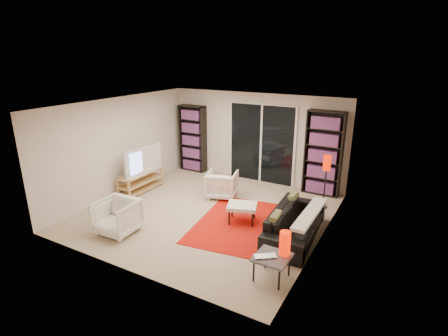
{
  "coord_description": "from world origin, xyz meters",
  "views": [
    {
      "loc": [
        3.78,
        -6.02,
        3.4
      ],
      "look_at": [
        0.25,
        0.3,
        1.0
      ],
      "focal_mm": 28.0,
      "sensor_mm": 36.0,
      "label": 1
    }
  ],
  "objects_px": {
    "sofa": "(295,223)",
    "ottoman": "(242,207)",
    "armchair_back": "(222,184)",
    "armchair_front": "(117,217)",
    "side_table": "(272,259)",
    "floor_lamp": "(326,169)",
    "bookshelf_left": "(193,139)",
    "bookshelf_right": "(323,154)",
    "tv_stand": "(141,181)"
  },
  "relations": [
    {
      "from": "bookshelf_left",
      "to": "armchair_back",
      "type": "bearing_deg",
      "value": -37.93
    },
    {
      "from": "armchair_back",
      "to": "side_table",
      "type": "distance_m",
      "value": 3.39
    },
    {
      "from": "bookshelf_left",
      "to": "floor_lamp",
      "type": "height_order",
      "value": "bookshelf_left"
    },
    {
      "from": "armchair_front",
      "to": "side_table",
      "type": "relative_size",
      "value": 1.4
    },
    {
      "from": "bookshelf_right",
      "to": "armchair_back",
      "type": "distance_m",
      "value": 2.59
    },
    {
      "from": "bookshelf_left",
      "to": "armchair_back",
      "type": "xyz_separation_m",
      "value": [
        1.79,
        -1.39,
        -0.65
      ]
    },
    {
      "from": "side_table",
      "to": "bookshelf_left",
      "type": "bearing_deg",
      "value": 136.51
    },
    {
      "from": "bookshelf_left",
      "to": "floor_lamp",
      "type": "bearing_deg",
      "value": -11.16
    },
    {
      "from": "bookshelf_left",
      "to": "bookshelf_right",
      "type": "relative_size",
      "value": 0.93
    },
    {
      "from": "tv_stand",
      "to": "armchair_back",
      "type": "xyz_separation_m",
      "value": [
        2.02,
        0.66,
        0.06
      ]
    },
    {
      "from": "armchair_front",
      "to": "side_table",
      "type": "xyz_separation_m",
      "value": [
        3.2,
        0.1,
        0.02
      ]
    },
    {
      "from": "bookshelf_right",
      "to": "armchair_back",
      "type": "relative_size",
      "value": 2.93
    },
    {
      "from": "bookshelf_left",
      "to": "side_table",
      "type": "distance_m",
      "value": 5.67
    },
    {
      "from": "bookshelf_left",
      "to": "ottoman",
      "type": "relative_size",
      "value": 2.68
    },
    {
      "from": "tv_stand",
      "to": "armchair_front",
      "type": "distance_m",
      "value": 2.23
    },
    {
      "from": "bookshelf_right",
      "to": "sofa",
      "type": "height_order",
      "value": "bookshelf_right"
    },
    {
      "from": "armchair_back",
      "to": "armchair_front",
      "type": "distance_m",
      "value": 2.74
    },
    {
      "from": "tv_stand",
      "to": "ottoman",
      "type": "xyz_separation_m",
      "value": [
        3.06,
        -0.32,
        0.08
      ]
    },
    {
      "from": "bookshelf_left",
      "to": "ottoman",
      "type": "distance_m",
      "value": 3.74
    },
    {
      "from": "bookshelf_left",
      "to": "side_table",
      "type": "xyz_separation_m",
      "value": [
        4.09,
        -3.88,
        -0.62
      ]
    },
    {
      "from": "armchair_front",
      "to": "bookshelf_left",
      "type": "bearing_deg",
      "value": 100.28
    },
    {
      "from": "bookshelf_right",
      "to": "armchair_front",
      "type": "xyz_separation_m",
      "value": [
        -2.96,
        -3.98,
        -0.71
      ]
    },
    {
      "from": "sofa",
      "to": "ottoman",
      "type": "height_order",
      "value": "sofa"
    },
    {
      "from": "bookshelf_right",
      "to": "armchair_back",
      "type": "height_order",
      "value": "bookshelf_right"
    },
    {
      "from": "ottoman",
      "to": "floor_lamp",
      "type": "height_order",
      "value": "floor_lamp"
    },
    {
      "from": "bookshelf_left",
      "to": "sofa",
      "type": "bearing_deg",
      "value": -31.36
    },
    {
      "from": "bookshelf_left",
      "to": "tv_stand",
      "type": "xyz_separation_m",
      "value": [
        -0.23,
        -2.06,
        -0.71
      ]
    },
    {
      "from": "tv_stand",
      "to": "armchair_front",
      "type": "xyz_separation_m",
      "value": [
        1.12,
        -1.92,
        0.08
      ]
    },
    {
      "from": "armchair_back",
      "to": "side_table",
      "type": "height_order",
      "value": "armchair_back"
    },
    {
      "from": "floor_lamp",
      "to": "bookshelf_left",
      "type": "bearing_deg",
      "value": 168.84
    },
    {
      "from": "bookshelf_right",
      "to": "ottoman",
      "type": "bearing_deg",
      "value": -113.42
    },
    {
      "from": "side_table",
      "to": "armchair_front",
      "type": "bearing_deg",
      "value": -178.3
    },
    {
      "from": "tv_stand",
      "to": "armchair_back",
      "type": "height_order",
      "value": "armchair_back"
    },
    {
      "from": "armchair_front",
      "to": "ottoman",
      "type": "relative_size",
      "value": 1.03
    },
    {
      "from": "armchair_front",
      "to": "sofa",
      "type": "bearing_deg",
      "value": 24.21
    },
    {
      "from": "armchair_back",
      "to": "armchair_front",
      "type": "height_order",
      "value": "armchair_front"
    },
    {
      "from": "bookshelf_left",
      "to": "side_table",
      "type": "bearing_deg",
      "value": -43.49
    },
    {
      "from": "sofa",
      "to": "bookshelf_right",
      "type": "bearing_deg",
      "value": -0.31
    },
    {
      "from": "sofa",
      "to": "side_table",
      "type": "distance_m",
      "value": 1.46
    },
    {
      "from": "armchair_front",
      "to": "floor_lamp",
      "type": "height_order",
      "value": "floor_lamp"
    },
    {
      "from": "armchair_front",
      "to": "side_table",
      "type": "distance_m",
      "value": 3.2
    },
    {
      "from": "tv_stand",
      "to": "side_table",
      "type": "height_order",
      "value": "tv_stand"
    },
    {
      "from": "bookshelf_left",
      "to": "sofa",
      "type": "distance_m",
      "value": 4.72
    },
    {
      "from": "armchair_back",
      "to": "floor_lamp",
      "type": "relative_size",
      "value": 0.57
    },
    {
      "from": "armchair_back",
      "to": "ottoman",
      "type": "height_order",
      "value": "armchair_back"
    },
    {
      "from": "armchair_back",
      "to": "armchair_front",
      "type": "bearing_deg",
      "value": 55.14
    },
    {
      "from": "tv_stand",
      "to": "floor_lamp",
      "type": "relative_size",
      "value": 1.06
    },
    {
      "from": "bookshelf_right",
      "to": "side_table",
      "type": "distance_m",
      "value": 3.95
    },
    {
      "from": "armchair_back",
      "to": "floor_lamp",
      "type": "xyz_separation_m",
      "value": [
        2.35,
        0.58,
        0.61
      ]
    },
    {
      "from": "side_table",
      "to": "bookshelf_right",
      "type": "bearing_deg",
      "value": 93.57
    }
  ]
}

